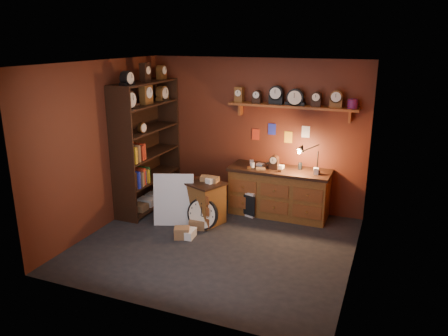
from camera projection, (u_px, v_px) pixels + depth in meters
floor at (216, 244)px, 6.68m from camera, size 4.00×4.00×0.00m
room_shell at (221, 133)px, 6.26m from camera, size 4.02×3.62×2.71m
shelving_unit at (145, 141)px, 7.83m from camera, size 0.47×1.60×2.58m
workbench at (279, 189)px, 7.65m from camera, size 1.75×0.66×1.36m
low_cabinet at (204, 200)px, 7.37m from camera, size 0.78×0.73×0.80m
big_round_clock at (203, 214)px, 7.13m from camera, size 0.53×0.17×0.53m
white_panel at (174, 223)px, 7.41m from camera, size 0.69×0.40×0.88m
mini_fridge at (250, 200)px, 7.82m from camera, size 0.55×0.57×0.45m
floor_box_a at (197, 224)px, 7.20m from camera, size 0.31×0.29×0.16m
floor_box_b at (188, 233)px, 6.89m from camera, size 0.24×0.28×0.13m
floor_box_c at (182, 233)px, 6.86m from camera, size 0.29×0.27×0.18m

